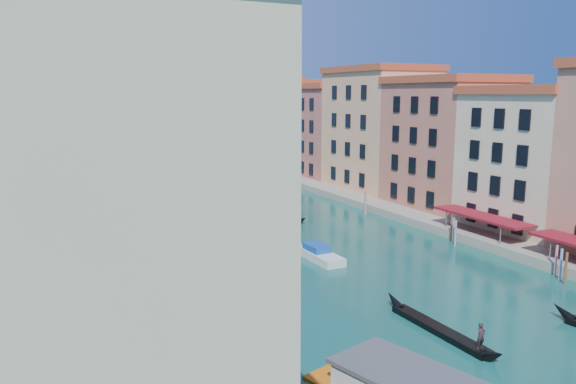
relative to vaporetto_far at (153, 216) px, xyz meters
name	(u,v)px	position (x,y,z in m)	size (l,w,h in m)	color
left_bank_palazzos	(3,154)	(-16.41, 1.74, 8.49)	(12.80, 128.40, 21.00)	#B9AE88
right_bank_palazzos	(401,138)	(39.59, 2.06, 8.53)	(12.80, 128.40, 21.00)	brown
quay	(356,199)	(31.59, 2.06, -0.71)	(4.00, 140.00, 1.00)	gray
mooring_poles_right	(535,258)	(28.69, -34.14, 0.09)	(1.44, 54.24, 3.20)	brown
vaporetto_far	(153,216)	(0.00, 0.00, 0.00)	(5.32, 18.35, 2.70)	white
gondola_fore	(439,327)	(11.27, -41.26, -0.81)	(1.35, 12.09, 2.41)	black
gondola_far	(273,214)	(15.91, -1.77, -0.83)	(4.68, 12.82, 1.86)	black
motorboat_mid	(318,254)	(12.10, -21.92, -0.65)	(2.39, 6.99, 1.44)	silver
motorboat_far	(255,196)	(18.52, 11.20, -0.71)	(3.28, 6.58, 1.31)	silver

